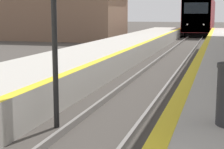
{
  "coord_description": "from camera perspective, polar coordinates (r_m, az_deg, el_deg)",
  "views": [
    {
      "loc": [
        2.36,
        -1.95,
        2.55
      ],
      "look_at": [
        -1.99,
        13.16,
        -0.07
      ],
      "focal_mm": 60.0,
      "sensor_mm": 36.0,
      "label": 1
    }
  ],
  "objects": [
    {
      "name": "train",
      "position": [
        49.79,
        13.5,
        8.82
      ],
      "size": [
        2.88,
        23.87,
        4.36
      ],
      "color": "black",
      "rests_on": "ground"
    },
    {
      "name": "station_building",
      "position": [
        36.39,
        -8.75,
        8.99
      ],
      "size": [
        13.29,
        7.11,
        4.61
      ],
      "color": "brown",
      "rests_on": "ground"
    }
  ]
}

